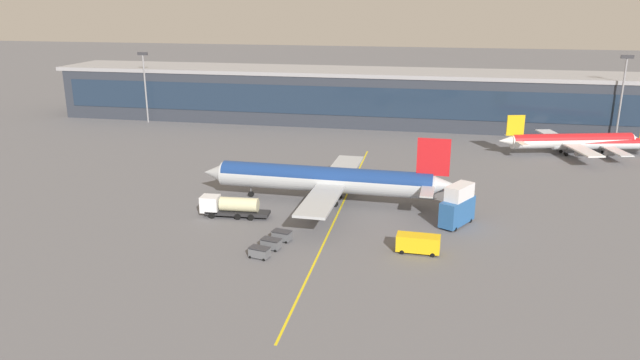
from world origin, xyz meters
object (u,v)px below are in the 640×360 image
(main_airliner, at_px, (326,179))
(commuter_jet_near, at_px, (571,141))
(baggage_cart_2, at_px, (282,235))
(lavatory_truck, at_px, (419,243))
(baggage_cart_0, at_px, (259,252))
(baggage_cart_1, at_px, (271,243))
(commuter_jet_far, at_px, (601,144))
(catering_lift, at_px, (458,206))
(fuel_tanker, at_px, (230,206))

(main_airliner, xyz_separation_m, commuter_jet_near, (46.39, 42.48, -0.94))
(baggage_cart_2, bearing_deg, lavatory_truck, -1.20)
(baggage_cart_2, bearing_deg, baggage_cart_0, -102.49)
(baggage_cart_0, bearing_deg, baggage_cart_1, 77.51)
(commuter_jet_near, bearing_deg, commuter_jet_far, 10.88)
(catering_lift, xyz_separation_m, baggage_cart_2, (-24.35, -11.26, -2.28))
(catering_lift, bearing_deg, baggage_cart_2, -155.18)
(lavatory_truck, height_order, commuter_jet_far, commuter_jet_far)
(main_airliner, height_order, baggage_cart_2, main_airliner)
(baggage_cart_1, bearing_deg, lavatory_truck, 7.80)
(catering_lift, bearing_deg, baggage_cart_1, -150.12)
(baggage_cart_0, xyz_separation_m, baggage_cart_2, (1.38, 6.25, 0.00))
(baggage_cart_2, relative_size, commuter_jet_near, 0.09)
(catering_lift, distance_m, baggage_cart_1, 28.97)
(baggage_cart_1, bearing_deg, fuel_tanker, 131.66)
(commuter_jet_far, bearing_deg, baggage_cart_2, -132.36)
(main_airliner, relative_size, baggage_cart_1, 14.95)
(baggage_cart_0, bearing_deg, commuter_jet_near, 52.52)
(baggage_cart_1, distance_m, commuter_jet_near, 80.60)
(fuel_tanker, relative_size, baggage_cart_0, 3.74)
(catering_lift, xyz_separation_m, baggage_cart_1, (-25.04, -14.39, -2.28))
(fuel_tanker, xyz_separation_m, catering_lift, (34.77, 3.45, 1.32))
(main_airliner, bearing_deg, lavatory_truck, -47.90)
(catering_lift, xyz_separation_m, baggage_cart_0, (-25.73, -17.51, -2.28))
(baggage_cart_0, height_order, commuter_jet_near, commuter_jet_near)
(fuel_tanker, xyz_separation_m, baggage_cart_2, (10.43, -7.82, -0.96))
(lavatory_truck, relative_size, commuter_jet_near, 0.18)
(lavatory_truck, distance_m, commuter_jet_near, 67.54)
(baggage_cart_0, relative_size, baggage_cart_2, 1.00)
(main_airliner, bearing_deg, baggage_cart_1, -100.16)
(catering_lift, distance_m, commuter_jet_near, 54.78)
(baggage_cart_0, relative_size, commuter_jet_near, 0.09)
(fuel_tanker, bearing_deg, baggage_cart_0, -57.26)
(baggage_cart_0, bearing_deg, commuter_jet_far, 49.71)
(lavatory_truck, bearing_deg, commuter_jet_near, 63.42)
(baggage_cart_2, xyz_separation_m, commuter_jet_far, (55.82, 61.22, 1.66))
(lavatory_truck, height_order, catering_lift, catering_lift)
(main_airliner, relative_size, baggage_cart_0, 14.95)
(main_airliner, distance_m, fuel_tanker, 16.72)
(main_airliner, bearing_deg, baggage_cart_0, -100.47)
(main_airliner, bearing_deg, fuel_tanker, -144.20)
(commuter_jet_far, bearing_deg, fuel_tanker, -141.13)
(lavatory_truck, xyz_separation_m, commuter_jet_far, (36.64, 61.62, 1.02))
(lavatory_truck, relative_size, baggage_cart_2, 2.01)
(baggage_cart_0, distance_m, baggage_cart_2, 6.40)
(fuel_tanker, height_order, commuter_jet_near, commuter_jet_near)
(catering_lift, bearing_deg, baggage_cart_0, -145.76)
(lavatory_truck, xyz_separation_m, catering_lift, (5.17, 11.66, 1.64))
(commuter_jet_near, bearing_deg, baggage_cart_2, -129.47)
(lavatory_truck, bearing_deg, baggage_cart_2, 178.80)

